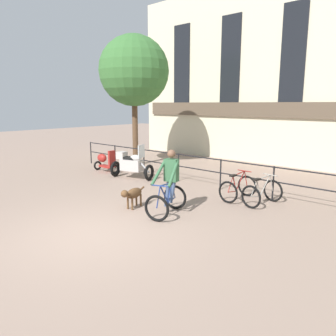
{
  "coord_description": "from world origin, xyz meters",
  "views": [
    {
      "loc": [
        5.94,
        -4.04,
        2.88
      ],
      "look_at": [
        -0.29,
        2.86,
        1.05
      ],
      "focal_mm": 35.0,
      "sensor_mm": 36.0,
      "label": 1
    }
  ],
  "objects_px": {
    "parked_bicycle_near_lamp": "(238,188)",
    "parked_scooter": "(105,161)",
    "parked_motorcycle": "(131,164)",
    "dog": "(132,194)",
    "parked_bicycle_mid_left": "(262,193)",
    "cyclist_with_bike": "(169,186)"
  },
  "relations": [
    {
      "from": "parked_motorcycle",
      "to": "parked_bicycle_mid_left",
      "type": "bearing_deg",
      "value": -102.14
    },
    {
      "from": "cyclist_with_bike",
      "to": "parked_scooter",
      "type": "xyz_separation_m",
      "value": [
        -5.67,
        2.24,
        -0.3
      ]
    },
    {
      "from": "parked_scooter",
      "to": "parked_bicycle_near_lamp",
      "type": "bearing_deg",
      "value": -88.64
    },
    {
      "from": "cyclist_with_bike",
      "to": "parked_bicycle_near_lamp",
      "type": "relative_size",
      "value": 1.5
    },
    {
      "from": "parked_bicycle_near_lamp",
      "to": "cyclist_with_bike",
      "type": "bearing_deg",
      "value": 75.9
    },
    {
      "from": "cyclist_with_bike",
      "to": "parked_scooter",
      "type": "height_order",
      "value": "cyclist_with_bike"
    },
    {
      "from": "parked_bicycle_near_lamp",
      "to": "parked_scooter",
      "type": "bearing_deg",
      "value": 3.56
    },
    {
      "from": "parked_motorcycle",
      "to": "cyclist_with_bike",
      "type": "bearing_deg",
      "value": -133.52
    },
    {
      "from": "parked_scooter",
      "to": "parked_bicycle_mid_left",
      "type": "bearing_deg",
      "value": -88.77
    },
    {
      "from": "parked_bicycle_mid_left",
      "to": "parked_scooter",
      "type": "bearing_deg",
      "value": 10.25
    },
    {
      "from": "cyclist_with_bike",
      "to": "dog",
      "type": "bearing_deg",
      "value": -177.78
    },
    {
      "from": "parked_motorcycle",
      "to": "parked_bicycle_near_lamp",
      "type": "xyz_separation_m",
      "value": [
        4.58,
        0.24,
        -0.2
      ]
    },
    {
      "from": "dog",
      "to": "parked_bicycle_mid_left",
      "type": "relative_size",
      "value": 0.85
    },
    {
      "from": "parked_bicycle_near_lamp",
      "to": "parked_motorcycle",
      "type": "bearing_deg",
      "value": 5.29
    },
    {
      "from": "cyclist_with_bike",
      "to": "parked_motorcycle",
      "type": "bearing_deg",
      "value": 134.61
    },
    {
      "from": "parked_bicycle_near_lamp",
      "to": "parked_scooter",
      "type": "height_order",
      "value": "parked_scooter"
    },
    {
      "from": "cyclist_with_bike",
      "to": "parked_bicycle_near_lamp",
      "type": "bearing_deg",
      "value": 57.04
    },
    {
      "from": "dog",
      "to": "parked_bicycle_near_lamp",
      "type": "height_order",
      "value": "parked_bicycle_near_lamp"
    },
    {
      "from": "cyclist_with_bike",
      "to": "dog",
      "type": "distance_m",
      "value": 1.15
    },
    {
      "from": "cyclist_with_bike",
      "to": "parked_bicycle_near_lamp",
      "type": "height_order",
      "value": "cyclist_with_bike"
    },
    {
      "from": "parked_bicycle_mid_left",
      "to": "cyclist_with_bike",
      "type": "bearing_deg",
      "value": 66.93
    },
    {
      "from": "parked_bicycle_mid_left",
      "to": "dog",
      "type": "bearing_deg",
      "value": 56.26
    }
  ]
}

